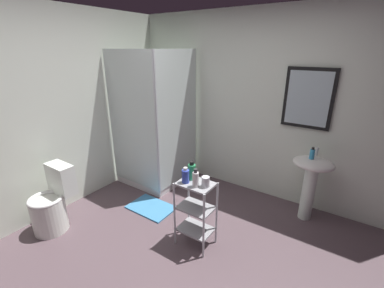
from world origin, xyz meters
TOP-DOWN VIEW (x-y plane):
  - ground_plane at (0.00, 0.00)m, footprint 4.20×4.20m
  - wall_back at (0.01, 1.85)m, footprint 4.20×0.14m
  - wall_left at (-1.85, 0.00)m, footprint 0.10×4.20m
  - shower_stall at (-1.23, 1.19)m, footprint 0.92×0.92m
  - pedestal_sink at (0.92, 1.52)m, footprint 0.46×0.37m
  - sink_faucet at (0.92, 1.64)m, footprint 0.03×0.03m
  - toilet at (-1.48, -0.34)m, footprint 0.37×0.49m
  - storage_cart at (0.04, 0.37)m, footprint 0.38×0.28m
  - hand_soap_bottle at (0.89, 1.49)m, footprint 0.05×0.05m
  - lotion_bottle_white at (0.07, 0.31)m, footprint 0.06×0.06m
  - body_wash_bottle_green at (-0.05, 0.42)m, footprint 0.08×0.08m
  - shampoo_bottle_blue at (-0.06, 0.33)m, footprint 0.07×0.07m
  - rinse_cup at (0.15, 0.37)m, footprint 0.08×0.08m
  - bath_mat at (-0.82, 0.58)m, footprint 0.60×0.40m

SIDE VIEW (x-z plane):
  - ground_plane at x=0.00m, z-range -0.02..0.00m
  - bath_mat at x=-0.82m, z-range 0.00..0.02m
  - toilet at x=-1.48m, z-range -0.07..0.69m
  - storage_cart at x=0.04m, z-range 0.07..0.81m
  - shower_stall at x=-1.23m, z-range -0.54..1.46m
  - pedestal_sink at x=0.92m, z-range 0.17..0.98m
  - rinse_cup at x=0.15m, z-range 0.74..0.85m
  - shampoo_bottle_blue at x=-0.06m, z-range 0.73..0.89m
  - lotion_bottle_white at x=0.07m, z-range 0.73..0.92m
  - body_wash_bottle_green at x=-0.05m, z-range 0.73..0.92m
  - sink_faucet at x=0.92m, z-range 0.81..0.91m
  - hand_soap_bottle at x=0.89m, z-range 0.80..0.94m
  - wall_left at x=-1.85m, z-range 0.00..2.50m
  - wall_back at x=0.01m, z-range 0.00..2.50m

